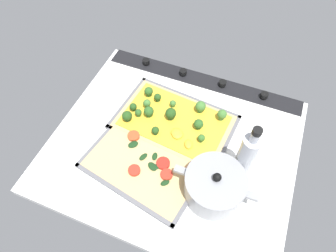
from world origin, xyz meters
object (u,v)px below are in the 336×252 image
object	(u,v)px
baking_tray_back	(145,164)
veggie_pizza_back	(147,163)
oil_bottle	(246,157)
baking_tray_front	(174,123)
broccoli_pizza	(173,119)
cooking_pot	(214,186)

from	to	relation	value
baking_tray_back	veggie_pizza_back	xyz separation A→B (cm)	(-0.53, -0.17, 0.71)
veggie_pizza_back	oil_bottle	size ratio (longest dim) A/B	1.56
baking_tray_front	veggie_pizza_back	distance (cm)	18.14
broccoli_pizza	cooking_pot	distance (cm)	28.08
veggie_pizza_back	baking_tray_back	bearing A→B (deg)	18.06
oil_bottle	cooking_pot	bearing A→B (deg)	59.13
broccoli_pizza	veggie_pizza_back	distance (cm)	18.23
broccoli_pizza	oil_bottle	bearing A→B (deg)	158.97
broccoli_pizza	oil_bottle	xyz separation A→B (cm)	(-25.75, 9.90, 8.03)
baking_tray_back	broccoli_pizza	bearing A→B (deg)	-97.03
cooking_pot	broccoli_pizza	bearing A→B (deg)	-44.11
broccoli_pizza	cooking_pot	world-z (taller)	cooking_pot
cooking_pot	baking_tray_front	bearing A→B (deg)	-44.63
baking_tray_front	cooking_pot	size ratio (longest dim) A/B	1.74
broccoli_pizza	veggie_pizza_back	bearing A→B (deg)	84.56
baking_tray_front	veggie_pizza_back	size ratio (longest dim) A/B	1.13
veggie_pizza_back	oil_bottle	distance (cm)	30.03
broccoli_pizza	cooking_pot	size ratio (longest dim) A/B	1.63
broccoli_pizza	baking_tray_front	bearing A→B (deg)	164.61
veggie_pizza_back	baking_tray_front	bearing A→B (deg)	-97.09
baking_tray_front	oil_bottle	bearing A→B (deg)	158.86
broccoli_pizza	veggie_pizza_back	xyz separation A→B (cm)	(1.73, 18.12, -0.88)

